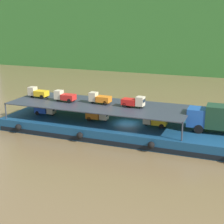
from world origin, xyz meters
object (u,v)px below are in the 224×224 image
mini_truck_lower_mid (155,121)px  mini_truck_upper_fore (100,98)px  mini_truck_lower_stern (46,110)px  mini_truck_upper_stern (38,92)px  mini_truck_upper_bow (134,102)px  covered_lorry (221,118)px  mini_truck_lower_aft (98,115)px  cargo_barge (127,129)px  mini_truck_upper_mid (65,96)px

mini_truck_lower_mid → mini_truck_upper_fore: mini_truck_upper_fore is taller
mini_truck_lower_stern → mini_truck_upper_stern: mini_truck_upper_stern is taller
mini_truck_upper_bow → covered_lorry: bearing=0.8°
covered_lorry → mini_truck_lower_aft: 14.52m
mini_truck_lower_aft → mini_truck_lower_mid: bearing=2.8°
covered_lorry → mini_truck_upper_bow: (-10.05, -0.14, 1.00)m
mini_truck_upper_bow → mini_truck_lower_mid: bearing=-4.7°
mini_truck_upper_stern → mini_truck_upper_bow: size_ratio=1.00×
cargo_barge → mini_truck_lower_stern: size_ratio=11.47×
cargo_barge → mini_truck_upper_stern: (-12.73, 0.46, 3.44)m
cargo_barge → mini_truck_upper_fore: size_ratio=11.40×
covered_lorry → mini_truck_lower_aft: bearing=-177.2°
mini_truck_upper_stern → mini_truck_lower_mid: bearing=-1.6°
cargo_barge → mini_truck_upper_mid: bearing=-178.6°
mini_truck_lower_aft → mini_truck_upper_mid: bearing=178.4°
mini_truck_upper_mid → mini_truck_upper_bow: bearing=2.8°
cargo_barge → covered_lorry: covered_lorry is taller
mini_truck_upper_fore → mini_truck_upper_bow: same height
cargo_barge → mini_truck_lower_stern: bearing=-178.0°
mini_truck_upper_stern → mini_truck_upper_mid: 4.44m
mini_truck_lower_aft → mini_truck_upper_bow: bearing=7.3°
covered_lorry → mini_truck_lower_stern: bearing=-178.0°
mini_truck_upper_mid → mini_truck_upper_bow: 9.05m
covered_lorry → mini_truck_lower_stern: 21.90m
cargo_barge → mini_truck_lower_aft: (-3.71, -0.34, 1.44)m
cargo_barge → mini_truck_upper_fore: 5.12m
covered_lorry → mini_truck_upper_mid: size_ratio=2.86×
covered_lorry → mini_truck_lower_mid: size_ratio=2.85×
mini_truck_lower_mid → mini_truck_upper_bow: size_ratio=0.99×
mini_truck_upper_fore → mini_truck_upper_stern: bearing=179.6°
cargo_barge → mini_truck_upper_fore: bearing=174.0°
mini_truck_upper_stern → mini_truck_upper_mid: same height
mini_truck_lower_stern → mini_truck_lower_mid: size_ratio=0.99×
mini_truck_lower_aft → mini_truck_upper_stern: size_ratio=1.00×
mini_truck_lower_stern → mini_truck_upper_stern: size_ratio=0.99×
mini_truck_lower_stern → mini_truck_upper_fore: 7.65m
mini_truck_lower_aft → cargo_barge: bearing=5.2°
mini_truck_lower_aft → mini_truck_upper_fore: mini_truck_upper_fore is taller
mini_truck_lower_mid → mini_truck_upper_stern: mini_truck_upper_stern is taller
mini_truck_upper_bow → mini_truck_lower_stern: bearing=-177.0°
mini_truck_lower_stern → mini_truck_lower_aft: 7.40m
cargo_barge → covered_lorry: (10.75, 0.38, 2.44)m
mini_truck_lower_mid → mini_truck_upper_stern: (-16.12, 0.45, 2.00)m
mini_truck_lower_stern → mini_truck_lower_mid: bearing=1.6°
mini_truck_lower_aft → mini_truck_upper_stern: (-9.01, 0.80, 2.00)m
mini_truck_upper_fore → mini_truck_upper_mid: bearing=-172.5°
mini_truck_upper_stern → mini_truck_upper_bow: (13.43, -0.23, 0.00)m
mini_truck_lower_mid → mini_truck_upper_fore: size_ratio=1.00×
cargo_barge → mini_truck_lower_aft: bearing=-174.8°
mini_truck_upper_mid → covered_lorry: bearing=1.7°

